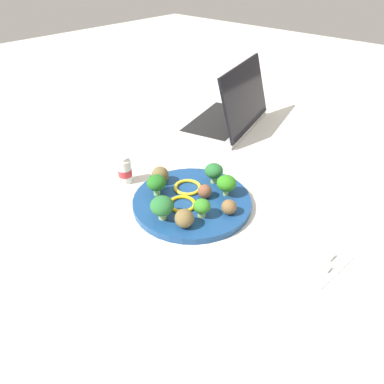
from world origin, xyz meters
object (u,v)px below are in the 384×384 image
object	(u,v)px
napkin	(301,248)
meatball_front_left	(184,218)
plate	(192,202)
fork	(310,244)
knife	(299,252)
broccoli_floret_center	(214,171)
meatball_back_left	(205,191)
broccoli_floret_front_left	(156,183)
laptop	(227,115)
broccoli_floret_back_left	(163,207)
broccoli_floret_mid_right	(226,183)
meatball_far_rim	(229,207)
pepper_ring_front_right	(188,187)
broccoli_floret_back_right	(202,207)
meatball_back_right	(160,175)
pepper_ring_far_rim	(181,203)
yogurt_bottle	(125,171)

from	to	relation	value
napkin	meatball_front_left	bearing A→B (deg)	-150.84
plate	fork	world-z (taller)	plate
fork	knife	distance (m)	0.04
broccoli_floret_center	meatball_back_left	world-z (taller)	broccoli_floret_center
broccoli_floret_front_left	laptop	world-z (taller)	laptop
meatball_back_left	napkin	xyz separation A→B (m)	(0.25, 0.01, -0.03)
plate	broccoli_floret_back_left	bearing A→B (deg)	-87.55
broccoli_floret_mid_right	meatball_far_rim	world-z (taller)	broccoli_floret_mid_right
napkin	broccoli_floret_center	bearing A→B (deg)	168.88
meatball_front_left	pepper_ring_front_right	bearing A→B (deg)	129.68
napkin	broccoli_floret_back_right	bearing A→B (deg)	-161.57
meatball_back_left	laptop	xyz separation A→B (m)	(-0.23, 0.39, 0.01)
broccoli_floret_center	meatball_back_right	size ratio (longest dim) A/B	1.21
pepper_ring_far_rim	pepper_ring_front_right	bearing A→B (deg)	119.33
broccoli_floret_front_left	knife	size ratio (longest dim) A/B	0.36
plate	meatball_front_left	world-z (taller)	meatball_front_left
napkin	knife	distance (m)	0.02
broccoli_floret_back_left	meatball_back_left	distance (m)	0.12
knife	broccoli_floret_front_left	bearing A→B (deg)	-170.29
meatball_far_rim	laptop	bearing A→B (deg)	127.84
knife	meatball_back_left	bearing A→B (deg)	178.09
broccoli_floret_center	broccoli_floret_back_right	xyz separation A→B (m)	(0.07, -0.12, -0.01)
pepper_ring_far_rim	laptop	xyz separation A→B (m)	(-0.21, 0.45, 0.02)
broccoli_floret_center	broccoli_floret_back_right	size ratio (longest dim) A/B	1.22
broccoli_floret_mid_right	meatball_back_right	world-z (taller)	broccoli_floret_mid_right
napkin	laptop	bearing A→B (deg)	141.79
broccoli_floret_back_left	broccoli_floret_back_right	xyz separation A→B (m)	(0.05, 0.06, -0.01)
broccoli_floret_center	napkin	size ratio (longest dim) A/B	0.31
pepper_ring_front_right	meatball_back_right	bearing A→B (deg)	-160.18
fork	knife	world-z (taller)	same
meatball_front_left	napkin	world-z (taller)	meatball_front_left
pepper_ring_far_rim	knife	xyz separation A→B (m)	(0.27, 0.05, -0.01)
meatball_back_left	fork	xyz separation A→B (m)	(0.26, 0.03, -0.03)
broccoli_floret_back_right	napkin	bearing A→B (deg)	18.43
napkin	yogurt_bottle	size ratio (longest dim) A/B	2.33
pepper_ring_front_right	napkin	xyz separation A→B (m)	(0.30, 0.01, -0.02)
broccoli_floret_front_left	meatball_far_rim	size ratio (longest dim) A/B	1.52
broccoli_floret_back_left	napkin	xyz separation A→B (m)	(0.26, 0.13, -0.05)
meatball_far_rim	knife	size ratio (longest dim) A/B	0.23
plate	meatball_back_left	bearing A→B (deg)	56.29
napkin	knife	world-z (taller)	knife
napkin	yogurt_bottle	xyz separation A→B (m)	(-0.46, -0.08, 0.03)
broccoli_floret_back_left	knife	distance (m)	0.29
yogurt_bottle	napkin	bearing A→B (deg)	9.43
meatball_back_right	broccoli_floret_mid_right	bearing A→B (deg)	23.50
pepper_ring_far_rim	yogurt_bottle	world-z (taller)	yogurt_bottle
broccoli_floret_back_right	knife	distance (m)	0.22
knife	meatball_far_rim	bearing A→B (deg)	-179.14
broccoli_floret_front_left	laptop	distance (m)	0.47
fork	broccoli_floret_back_right	bearing A→B (deg)	-158.32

